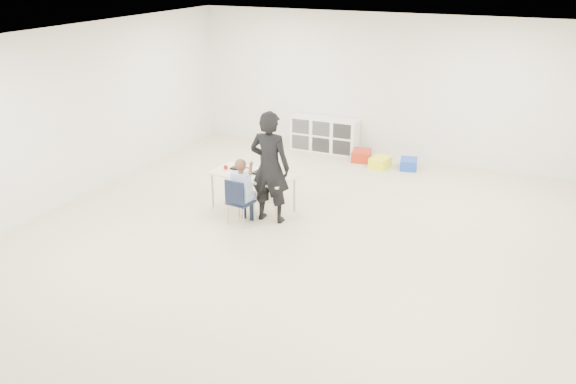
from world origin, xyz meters
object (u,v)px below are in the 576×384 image
at_px(child, 240,188).
at_px(adult, 270,167).
at_px(cubby_shelf, 324,134).
at_px(chair_near, 241,201).
at_px(table, 253,191).

height_order(child, adult, adult).
xyz_separation_m(child, cubby_shelf, (-0.20, 3.93, -0.22)).
height_order(chair_near, cubby_shelf, chair_near).
distance_m(table, chair_near, 0.57).
bearing_deg(chair_near, cubby_shelf, 99.25).
bearing_deg(chair_near, adult, 47.72).
relative_size(child, cubby_shelf, 0.82).
xyz_separation_m(table, chair_near, (0.09, -0.56, 0.06)).
bearing_deg(chair_near, child, 0.00).
distance_m(chair_near, adult, 0.67).
bearing_deg(adult, chair_near, 39.70).
relative_size(table, chair_near, 1.91).
distance_m(table, cubby_shelf, 3.37).
relative_size(cubby_shelf, adult, 0.82).
bearing_deg(table, child, -74.76).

